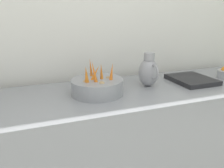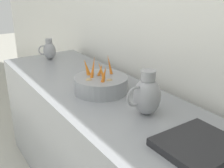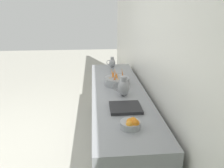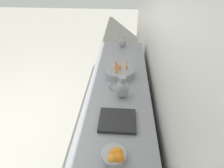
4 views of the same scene
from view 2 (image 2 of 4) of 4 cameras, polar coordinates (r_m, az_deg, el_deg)
name	(u,v)px [view 2 (image 2 of 4)]	position (r m, az deg, el deg)	size (l,w,h in m)	color
prep_counter	(119,165)	(1.89, 1.54, -16.72)	(0.71, 2.72, 0.92)	gray
vegetable_colander	(101,84)	(1.79, -2.36, 0.06)	(0.35, 0.35, 0.24)	gray
metal_pitcher_tall	(147,95)	(1.48, 7.30, -2.30)	(0.21, 0.15, 0.25)	#939399
metal_pitcher_short	(49,50)	(2.60, -13.03, 6.97)	(0.16, 0.11, 0.19)	#939399
counter_sink_basin	(198,145)	(1.28, 17.67, -12.17)	(0.34, 0.30, 0.04)	#232326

